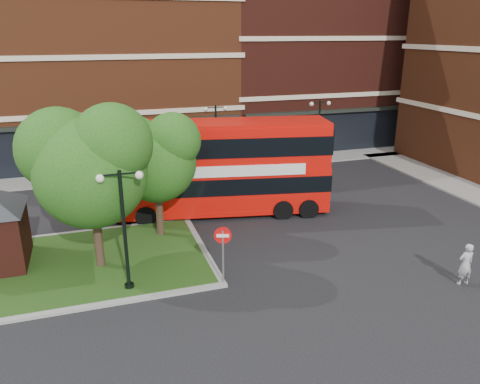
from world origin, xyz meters
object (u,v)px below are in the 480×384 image
object	(u,v)px
bus	(220,162)
car_white	(266,160)
car_silver	(169,165)
woman	(466,264)

from	to	relation	value
bus	car_white	size ratio (longest dim) A/B	3.25
car_silver	car_white	world-z (taller)	car_silver
bus	car_white	distance (m)	9.98
bus	woman	distance (m)	13.17
woman	car_white	distance (m)	18.64
woman	car_silver	size ratio (longest dim) A/B	0.43
car_silver	car_white	xyz separation A→B (m)	(7.27, -0.38, -0.10)
bus	car_white	world-z (taller)	bus
bus	woman	bearing A→B (deg)	-45.23
woman	bus	bearing A→B (deg)	-51.48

